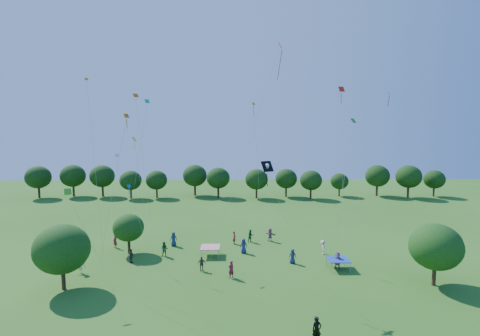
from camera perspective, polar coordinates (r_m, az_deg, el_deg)
name	(u,v)px	position (r m, az deg, el deg)	size (l,w,h in m)	color
near_tree_west	(62,249)	(38.78, -25.52, -11.08)	(5.05, 5.05, 6.15)	#422B19
near_tree_north	(128,228)	(46.68, -16.64, -8.71)	(3.62, 3.62, 4.75)	#422B19
near_tree_east	(436,247)	(40.48, 27.67, -10.59)	(4.84, 4.84, 5.96)	#422B19
treeline	(228,178)	(78.66, -1.88, -1.50)	(88.01, 8.77, 6.77)	#422B19
tent_red_stripe	(210,247)	(44.62, -4.56, -11.94)	(2.20, 2.20, 1.10)	red
tent_blue	(338,259)	(42.09, 14.74, -13.31)	(2.20, 2.20, 1.10)	#1844A0
man_in_black	(317,330)	(29.01, 11.62, -23.03)	(0.71, 0.46, 1.90)	black
crowd_person_0	(174,239)	(48.66, -10.09, -10.60)	(0.89, 0.48, 1.80)	navy
crowd_person_1	(234,238)	(48.65, -0.87, -10.58)	(0.63, 0.40, 1.68)	maroon
crowd_person_2	(164,249)	(45.17, -11.44, -12.04)	(0.86, 0.46, 1.74)	#2A622E
crowd_person_3	(323,247)	(46.10, 12.50, -11.71)	(1.11, 0.50, 1.70)	beige
crowd_person_4	(202,264)	(40.52, -5.85, -14.32)	(0.91, 0.41, 1.54)	#413A34
crowd_person_5	(270,235)	(49.92, 4.62, -10.11)	(1.62, 0.58, 1.74)	#945681
crowd_person_6	(293,256)	(42.70, 8.02, -13.17)	(0.81, 0.44, 1.63)	navy
crowd_person_7	(115,241)	(49.72, -18.49, -10.50)	(0.65, 0.42, 1.75)	maroon
crowd_person_8	(251,236)	(49.37, 1.63, -10.31)	(0.84, 0.45, 1.70)	#214D2C
crowd_person_9	(80,266)	(42.96, -23.14, -13.57)	(1.03, 0.46, 1.58)	beige
crowd_person_10	(131,256)	(44.17, -16.27, -12.74)	(0.92, 0.42, 1.57)	#362D2B
crowd_person_11	(337,260)	(42.18, 14.62, -13.46)	(1.67, 0.60, 1.79)	#9D5B94
crowd_person_12	(244,246)	(45.44, 0.55, -11.77)	(0.87, 0.47, 1.77)	navy
crowd_person_13	(231,269)	(38.61, -1.38, -15.19)	(0.66, 0.43, 1.77)	maroon
pirate_kite	(268,169)	(33.63, 4.32, -0.11)	(4.70, 4.22, 10.68)	black
red_high_kite	(269,83)	(40.07, 4.42, 12.77)	(7.57, 3.18, 22.50)	red
small_kite_0	(342,115)	(46.44, 15.25, 7.81)	(1.35, 6.04, 18.49)	red
small_kite_1	(140,131)	(43.32, -15.04, 5.42)	(2.19, 2.23, 17.38)	#DE580B
small_kite_2	(256,143)	(46.33, 2.46, 3.89)	(1.42, 0.96, 16.60)	orange
small_kite_3	(348,152)	(38.38, 16.18, 2.32)	(1.90, 1.21, 14.53)	#2D931A
small_kite_4	(133,200)	(42.66, -16.01, -4.70)	(2.21, 0.44, 7.42)	#1253B4
small_kite_5	(374,148)	(40.64, 19.72, 2.94)	(3.10, 3.39, 17.12)	#9B1985
small_kite_6	(119,172)	(50.26, -17.93, -0.63)	(2.24, 3.14, 10.18)	silver
small_kite_7	(142,135)	(46.64, -14.69, 4.92)	(3.36, 0.60, 16.94)	#0BA881
small_kite_8	(118,163)	(34.28, -18.07, 0.79)	(4.53, 4.05, 14.85)	#E05F0D
small_kite_9	(93,144)	(40.77, -21.54, 3.47)	(2.61, 4.02, 18.73)	orange
small_kite_10	(137,157)	(42.86, -15.45, 1.59)	(1.81, 1.15, 12.59)	#FFFB16
small_kite_11	(73,203)	(37.29, -24.10, -4.93)	(2.19, 2.93, 8.25)	green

